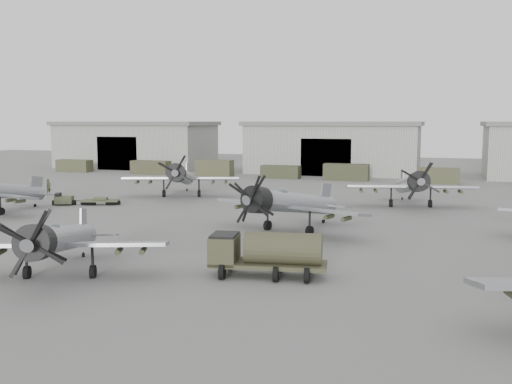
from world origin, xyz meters
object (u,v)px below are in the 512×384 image
(aircraft_near_1, at_px, (58,240))
(aircraft_far_1, at_px, (411,184))
(fuel_tanker, at_px, (266,251))
(ground_crew, at_px, (49,187))
(aircraft_mid_2, at_px, (287,203))
(aircraft_far_0, at_px, (181,176))
(tug_trailer, at_px, (78,200))

(aircraft_near_1, bearing_deg, aircraft_far_1, 42.50)
(fuel_tanker, distance_m, ground_crew, 43.77)
(fuel_tanker, height_order, ground_crew, fuel_tanker)
(aircraft_far_1, xyz_separation_m, ground_crew, (-41.45, -3.52, -1.40))
(ground_crew, bearing_deg, aircraft_far_1, -76.48)
(aircraft_near_1, relative_size, aircraft_far_1, 0.91)
(aircraft_mid_2, distance_m, fuel_tanker, 12.68)
(aircraft_near_1, distance_m, ground_crew, 38.79)
(aircraft_far_0, relative_size, ground_crew, 6.92)
(aircraft_mid_2, distance_m, aircraft_far_0, 24.27)
(aircraft_far_0, height_order, tug_trailer, aircraft_far_0)
(aircraft_far_0, bearing_deg, tug_trailer, -147.99)
(aircraft_mid_2, height_order, aircraft_far_1, aircraft_mid_2)
(aircraft_near_1, bearing_deg, ground_crew, 108.33)
(aircraft_mid_2, bearing_deg, fuel_tanker, -61.09)
(aircraft_near_1, relative_size, aircraft_far_0, 0.89)
(aircraft_far_0, height_order, ground_crew, aircraft_far_0)
(aircraft_near_1, xyz_separation_m, aircraft_far_1, (17.10, 33.68, 0.18))
(aircraft_near_1, height_order, tug_trailer, aircraft_near_1)
(aircraft_near_1, bearing_deg, aircraft_mid_2, 41.86)
(aircraft_mid_2, relative_size, aircraft_far_1, 1.00)
(tug_trailer, relative_size, ground_crew, 3.38)
(fuel_tanker, bearing_deg, aircraft_mid_2, 90.80)
(aircraft_far_0, bearing_deg, aircraft_mid_2, -63.30)
(tug_trailer, bearing_deg, ground_crew, 124.30)
(aircraft_near_1, distance_m, aircraft_mid_2, 18.69)
(aircraft_mid_2, relative_size, ground_crew, 6.71)
(fuel_tanker, bearing_deg, ground_crew, 134.41)
(ground_crew, bearing_deg, aircraft_far_0, -68.99)
(aircraft_mid_2, height_order, ground_crew, aircraft_mid_2)
(aircraft_far_0, relative_size, aircraft_far_1, 1.03)
(fuel_tanker, xyz_separation_m, ground_crew, (-35.16, 26.06, -0.48))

